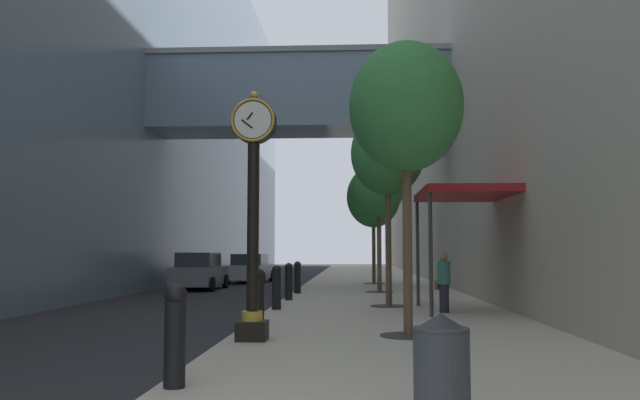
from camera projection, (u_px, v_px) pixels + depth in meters
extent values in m
plane|color=#262628|center=(303.00, 288.00, 30.57)|extent=(110.00, 110.00, 0.00)
cube|color=#BCB29E|center=(371.00, 283.00, 33.39)|extent=(6.65, 80.00, 0.14)
cube|color=slate|center=(106.00, 62.00, 35.10)|extent=(9.00, 80.00, 24.30)
cube|color=slate|center=(300.00, 97.00, 29.08)|extent=(13.91, 3.20, 3.24)
cube|color=gray|center=(300.00, 60.00, 29.22)|extent=(13.91, 3.40, 0.24)
cube|color=black|center=(252.00, 331.00, 11.62)|extent=(0.55, 0.55, 0.35)
cylinder|color=gold|center=(252.00, 316.00, 11.64)|extent=(0.39, 0.38, 0.18)
cylinder|color=black|center=(253.00, 226.00, 11.77)|extent=(0.22, 0.22, 3.10)
cylinder|color=black|center=(254.00, 121.00, 11.93)|extent=(0.84, 0.28, 0.84)
torus|color=gold|center=(253.00, 120.00, 11.77)|extent=(0.82, 0.05, 0.82)
cylinder|color=white|center=(253.00, 120.00, 11.78)|extent=(0.69, 0.01, 0.69)
cylinder|color=white|center=(255.00, 123.00, 12.08)|extent=(0.69, 0.01, 0.69)
sphere|color=gold|center=(254.00, 96.00, 11.97)|extent=(0.16, 0.16, 0.16)
cube|color=black|center=(250.00, 116.00, 11.78)|extent=(0.13, 0.01, 0.15)
cube|color=black|center=(247.00, 124.00, 11.77)|extent=(0.22, 0.01, 0.18)
cylinder|color=black|center=(175.00, 344.00, 7.62)|extent=(0.26, 0.26, 1.02)
sphere|color=black|center=(176.00, 295.00, 7.67)|extent=(0.27, 0.27, 0.27)
cylinder|color=black|center=(259.00, 300.00, 14.38)|extent=(0.26, 0.26, 1.02)
sphere|color=black|center=(259.00, 274.00, 14.43)|extent=(0.27, 0.27, 0.27)
cylinder|color=black|center=(276.00, 291.00, 17.77)|extent=(0.26, 0.26, 1.02)
sphere|color=black|center=(277.00, 270.00, 17.81)|extent=(0.27, 0.27, 0.27)
cylinder|color=black|center=(289.00, 285.00, 21.15)|extent=(0.26, 0.26, 1.02)
sphere|color=black|center=(289.00, 267.00, 21.19)|extent=(0.27, 0.27, 0.27)
cylinder|color=black|center=(297.00, 280.00, 24.53)|extent=(0.26, 0.26, 1.02)
sphere|color=black|center=(298.00, 265.00, 24.58)|extent=(0.27, 0.27, 0.27)
cylinder|color=#333335|center=(408.00, 336.00, 12.16)|extent=(1.10, 1.10, 0.02)
cylinder|color=brown|center=(407.00, 241.00, 12.31)|extent=(0.18, 0.18, 3.62)
ellipsoid|color=#387F3D|center=(406.00, 106.00, 12.52)|extent=(2.24, 2.24, 2.58)
cylinder|color=#333335|center=(389.00, 306.00, 18.72)|extent=(1.10, 1.10, 0.02)
cylinder|color=brown|center=(388.00, 243.00, 18.87)|extent=(0.18, 0.18, 3.72)
ellipsoid|color=#387F3D|center=(388.00, 153.00, 19.09)|extent=(2.21, 2.21, 2.54)
cylinder|color=#333335|center=(380.00, 292.00, 25.28)|extent=(1.10, 1.10, 0.02)
cylinder|color=brown|center=(379.00, 249.00, 25.42)|extent=(0.18, 0.18, 3.38)
ellipsoid|color=#387F3D|center=(379.00, 189.00, 25.61)|extent=(2.00, 2.00, 2.30)
cylinder|color=#333335|center=(374.00, 283.00, 31.84)|extent=(1.10, 1.10, 0.02)
cylinder|color=brown|center=(374.00, 250.00, 31.98)|extent=(0.18, 0.18, 3.35)
ellipsoid|color=#387F3D|center=(373.00, 197.00, 32.19)|extent=(2.71, 2.71, 3.11)
cylinder|color=#383D42|center=(442.00, 378.00, 5.85)|extent=(0.52, 0.52, 0.92)
cone|color=#272A2E|center=(441.00, 322.00, 5.89)|extent=(0.53, 0.53, 0.16)
cylinder|color=#23232D|center=(444.00, 298.00, 16.83)|extent=(0.36, 0.36, 0.75)
cylinder|color=#337560|center=(444.00, 273.00, 16.88)|extent=(0.47, 0.47, 0.61)
sphere|color=#9E7556|center=(444.00, 257.00, 16.91)|extent=(0.23, 0.23, 0.23)
cube|color=brown|center=(439.00, 285.00, 17.05)|extent=(0.23, 0.21, 0.24)
cube|color=maroon|center=(464.00, 194.00, 17.50)|extent=(2.40, 3.60, 0.20)
cylinder|color=#333338|center=(431.00, 252.00, 15.84)|extent=(0.10, 0.10, 3.20)
cylinder|color=#333338|center=(418.00, 252.00, 19.02)|extent=(0.10, 0.10, 3.20)
cube|color=#B7BABF|center=(251.00, 272.00, 35.62)|extent=(2.00, 4.62, 0.77)
cube|color=#282D38|center=(250.00, 260.00, 35.45)|extent=(1.72, 2.61, 0.63)
cylinder|color=black|center=(240.00, 276.00, 37.22)|extent=(0.24, 0.65, 0.64)
cylinder|color=black|center=(272.00, 276.00, 37.07)|extent=(0.24, 0.65, 0.64)
cylinder|color=black|center=(228.00, 278.00, 34.13)|extent=(0.24, 0.65, 0.64)
cylinder|color=black|center=(263.00, 278.00, 33.98)|extent=(0.24, 0.65, 0.64)
cube|color=slate|center=(200.00, 276.00, 29.22)|extent=(1.85, 4.14, 0.82)
cube|color=#282D38|center=(199.00, 260.00, 29.08)|extent=(1.61, 2.33, 0.67)
cylinder|color=black|center=(188.00, 281.00, 30.65)|extent=(0.23, 0.64, 0.64)
cylinder|color=black|center=(225.00, 281.00, 30.53)|extent=(0.23, 0.64, 0.64)
cylinder|color=black|center=(171.00, 284.00, 27.86)|extent=(0.23, 0.64, 0.64)
cylinder|color=black|center=(212.00, 284.00, 27.75)|extent=(0.23, 0.64, 0.64)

